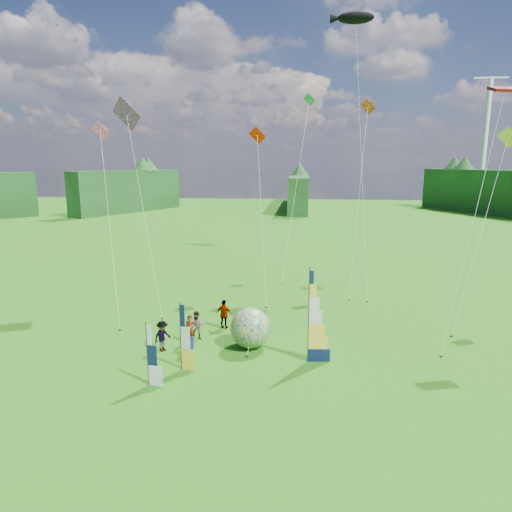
# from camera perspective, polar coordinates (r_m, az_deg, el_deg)

# --- Properties ---
(ground) EXTENTS (220.00, 220.00, 0.00)m
(ground) POSITION_cam_1_polar(r_m,az_deg,el_deg) (21.53, 1.56, -16.78)
(ground) COLOR #2C7314
(ground) RESTS_ON ground
(treeline_ring) EXTENTS (210.00, 210.00, 8.00)m
(treeline_ring) POSITION_cam_1_polar(r_m,az_deg,el_deg) (19.93, 1.63, -6.61)
(treeline_ring) COLOR #1F5F26
(treeline_ring) RESTS_ON ground
(turbine_right) EXTENTS (8.00, 1.20, 30.00)m
(turbine_right) POSITION_cam_1_polar(r_m,az_deg,el_deg) (128.55, 26.68, 12.59)
(turbine_right) COLOR silver
(turbine_right) RESTS_ON ground
(feather_banner_main) EXTENTS (1.33, 0.24, 4.91)m
(feather_banner_main) POSITION_cam_1_polar(r_m,az_deg,el_deg) (23.73, 6.59, -7.59)
(feather_banner_main) COLOR #0C183D
(feather_banner_main) RESTS_ON ground
(side_banner_left) EXTENTS (0.96, 0.30, 3.43)m
(side_banner_left) POSITION_cam_1_polar(r_m,az_deg,el_deg) (23.30, -9.40, -9.99)
(side_banner_left) COLOR yellow
(side_banner_left) RESTS_ON ground
(side_banner_far) EXTENTS (0.91, 0.21, 3.01)m
(side_banner_far) POSITION_cam_1_polar(r_m,az_deg,el_deg) (22.12, -13.43, -11.96)
(side_banner_far) COLOR white
(side_banner_far) RESTS_ON ground
(bol_inflatable) EXTENTS (2.84, 2.84, 2.29)m
(bol_inflatable) POSITION_cam_1_polar(r_m,az_deg,el_deg) (25.83, -0.69, -8.98)
(bol_inflatable) COLOR navy
(bol_inflatable) RESTS_ON ground
(spectator_a) EXTENTS (0.63, 0.43, 1.67)m
(spectator_a) POSITION_cam_1_polar(r_m,az_deg,el_deg) (26.71, -8.25, -9.10)
(spectator_a) COLOR #66594C
(spectator_a) RESTS_ON ground
(spectator_b) EXTENTS (0.85, 0.45, 1.70)m
(spectator_b) POSITION_cam_1_polar(r_m,az_deg,el_deg) (27.24, -7.35, -8.62)
(spectator_b) COLOR #66594C
(spectator_b) RESTS_ON ground
(spectator_c) EXTENTS (0.92, 1.17, 1.73)m
(spectator_c) POSITION_cam_1_polar(r_m,az_deg,el_deg) (25.96, -11.62, -9.78)
(spectator_c) COLOR #66594C
(spectator_c) RESTS_ON ground
(spectator_d) EXTENTS (1.17, 0.70, 1.86)m
(spectator_d) POSITION_cam_1_polar(r_m,az_deg,el_deg) (28.73, -3.99, -7.29)
(spectator_d) COLOR #66594C
(spectator_d) RESTS_ON ground
(camp_chair) EXTENTS (0.75, 0.75, 1.09)m
(camp_chair) POSITION_cam_1_polar(r_m,az_deg,el_deg) (24.88, -8.48, -11.43)
(camp_chair) COLOR #101B4D
(camp_chair) RESTS_ON ground
(kite_whale) EXTENTS (5.76, 14.63, 24.39)m
(kite_whale) POSITION_cam_1_polar(r_m,az_deg,el_deg) (39.00, 13.05, 14.24)
(kite_whale) COLOR black
(kite_whale) RESTS_ON ground
(kite_rainbow_delta) EXTENTS (11.10, 12.32, 15.89)m
(kite_rainbow_delta) POSITION_cam_1_polar(r_m,az_deg,el_deg) (33.10, -13.98, 7.34)
(kite_rainbow_delta) COLOR red
(kite_rainbow_delta) RESTS_ON ground
(kite_parafoil) EXTENTS (8.64, 10.05, 16.24)m
(kite_parafoil) POSITION_cam_1_polar(r_m,az_deg,el_deg) (28.25, 25.81, 6.19)
(kite_parafoil) COLOR #BF090A
(kite_parafoil) RESTS_ON ground
(small_kite_red) EXTENTS (4.75, 9.47, 13.55)m
(small_kite_red) POSITION_cam_1_polar(r_m,az_deg,el_deg) (34.84, 0.70, 5.95)
(small_kite_red) COLOR red
(small_kite_red) RESTS_ON ground
(small_kite_orange) EXTENTS (5.41, 9.78, 15.88)m
(small_kite_orange) POSITION_cam_1_polar(r_m,az_deg,el_deg) (37.34, 12.77, 7.84)
(small_kite_orange) COLOR #E24415
(small_kite_orange) RESTS_ON ground
(small_kite_yellow) EXTENTS (8.40, 9.91, 13.05)m
(small_kite_yellow) POSITION_cam_1_polar(r_m,az_deg,el_deg) (32.28, 26.46, 3.82)
(small_kite_yellow) COLOR yellow
(small_kite_yellow) RESTS_ON ground
(small_kite_pink) EXTENTS (5.19, 7.53, 13.43)m
(small_kite_pink) POSITION_cam_1_polar(r_m,az_deg,el_deg) (31.18, -17.89, 4.60)
(small_kite_pink) COLOR #F55589
(small_kite_pink) RESTS_ON ground
(small_kite_green) EXTENTS (8.25, 11.97, 17.23)m
(small_kite_green) POSITION_cam_1_polar(r_m,az_deg,el_deg) (42.18, 5.08, 9.41)
(small_kite_green) COLOR green
(small_kite_green) RESTS_ON ground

